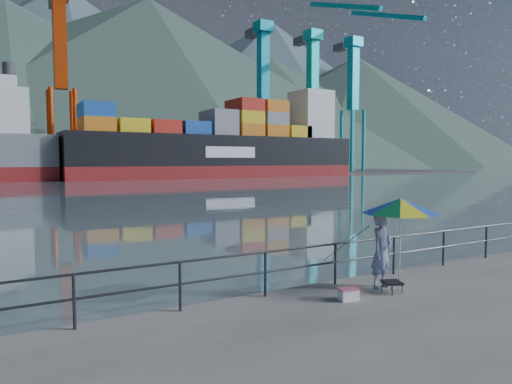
# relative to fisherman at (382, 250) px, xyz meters

# --- Properties ---
(harbor_water) EXTENTS (500.00, 280.00, 0.00)m
(harbor_water) POSITION_rel_fisherman_xyz_m (-1.74, 129.10, -0.90)
(harbor_water) COLOR slate
(harbor_water) RESTS_ON ground
(far_dock) EXTENTS (200.00, 40.00, 0.40)m
(far_dock) POSITION_rel_fisherman_xyz_m (8.26, 92.10, -0.90)
(far_dock) COLOR #514F4C
(far_dock) RESTS_ON ground
(guardrail) EXTENTS (22.00, 0.06, 1.03)m
(guardrail) POSITION_rel_fisherman_xyz_m (-1.74, 0.80, -0.38)
(guardrail) COLOR #2D3033
(guardrail) RESTS_ON ground
(mountains) EXTENTS (600.00, 332.80, 80.00)m
(mountains) POSITION_rel_fisherman_xyz_m (37.08, 206.84, 34.65)
(mountains) COLOR #385147
(mountains) RESTS_ON ground
(port_cranes) EXTENTS (116.00, 28.00, 38.40)m
(port_cranes) POSITION_rel_fisherman_xyz_m (29.26, 83.10, 15.10)
(port_cranes) COLOR #BA2040
(port_cranes) RESTS_ON ground
(container_stacks) EXTENTS (58.00, 8.40, 7.80)m
(container_stacks) POSITION_rel_fisherman_xyz_m (34.63, 92.73, 2.03)
(container_stacks) COLOR red
(container_stacks) RESTS_ON ground
(fisherman) EXTENTS (0.75, 0.59, 1.80)m
(fisherman) POSITION_rel_fisherman_xyz_m (0.00, 0.00, 0.00)
(fisherman) COLOR navy
(fisherman) RESTS_ON ground
(beach_umbrella) EXTENTS (1.88, 1.88, 2.17)m
(beach_umbrella) POSITION_rel_fisherman_xyz_m (0.21, -0.37, 1.08)
(beach_umbrella) COLOR white
(beach_umbrella) RESTS_ON ground
(folding_stool) EXTENTS (0.52, 0.52, 0.26)m
(folding_stool) POSITION_rel_fisherman_xyz_m (-0.07, -0.41, -0.76)
(folding_stool) COLOR black
(folding_stool) RESTS_ON ground
(cooler_bag) EXTENTS (0.45, 0.34, 0.23)m
(cooler_bag) POSITION_rel_fisherman_xyz_m (-1.32, -0.34, -0.79)
(cooler_bag) COLOR white
(cooler_bag) RESTS_ON ground
(fishing_rod) EXTENTS (0.09, 1.65, 1.16)m
(fishing_rod) POSITION_rel_fisherman_xyz_m (-0.22, 1.06, -0.90)
(fishing_rod) COLOR black
(fishing_rod) RESTS_ON ground
(container_ship) EXTENTS (56.52, 9.42, 18.10)m
(container_ship) POSITION_rel_fisherman_xyz_m (31.32, 71.50, 4.96)
(container_ship) COLOR maroon
(container_ship) RESTS_ON ground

